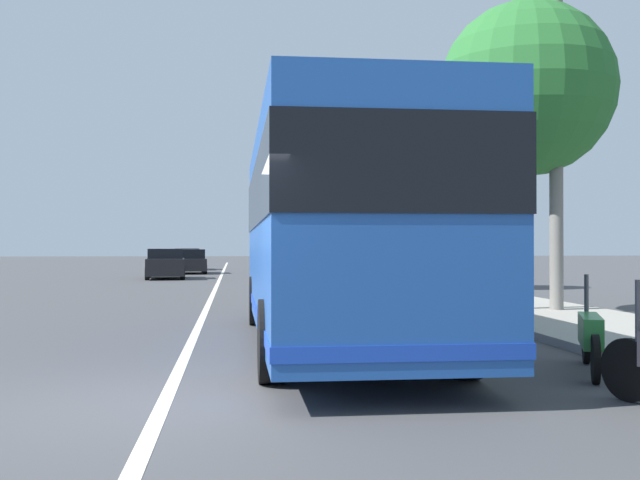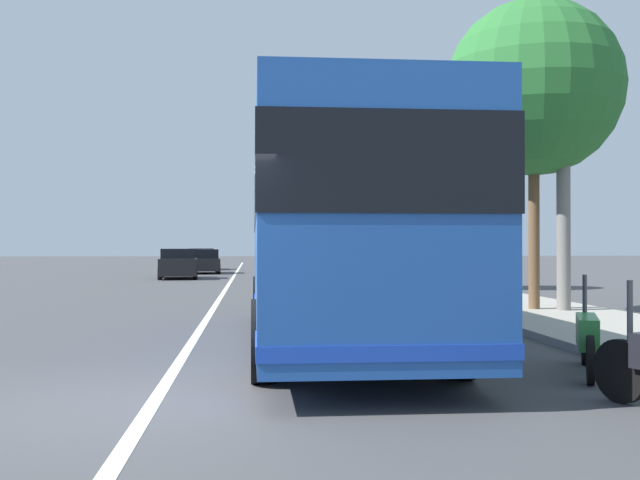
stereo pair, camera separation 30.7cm
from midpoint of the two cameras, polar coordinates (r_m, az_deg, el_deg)
name	(u,v)px [view 2 (the right image)]	position (r m, az deg, el deg)	size (l,w,h in m)	color
ground_plane	(152,404)	(7.94, -11.70, -12.32)	(220.00, 220.00, 0.00)	#424244
sidewalk_curb	(523,309)	(19.05, 15.86, -5.15)	(110.00, 3.60, 0.14)	#9E998E
lane_divider_line	(210,314)	(17.81, -8.03, -5.70)	(110.00, 0.16, 0.01)	silver
coach_bus	(334,226)	(12.16, 1.80, 1.08)	(10.25, 2.70, 3.43)	#1E4C9E
motorcycle_far_end	(587,337)	(10.15, 20.74, -7.03)	(2.02, 0.90, 1.24)	black
car_side_street	(178,264)	(37.50, -10.65, -1.87)	(4.25, 2.14, 1.49)	black
car_far_distant	(202,259)	(51.60, -8.95, -1.49)	(4.17, 1.95, 1.46)	gray
car_oncoming	(205,262)	(44.43, -8.70, -1.68)	(4.27, 2.03, 1.43)	black
roadside_tree_mid_block	(534,89)	(18.68, 16.62, 11.14)	(4.18, 4.18, 7.48)	brown
roadside_tree_far_block	(416,159)	(27.86, 7.72, 6.18)	(3.15, 3.15, 6.48)	brown
utility_pole	(563,138)	(18.32, 18.72, 7.48)	(0.32, 0.32, 8.31)	slate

